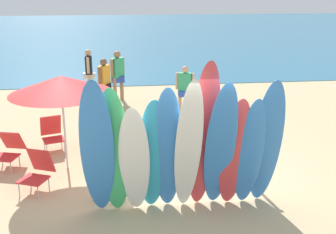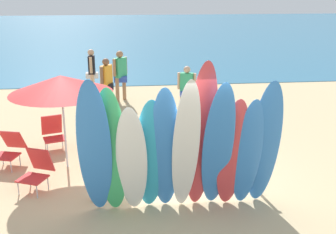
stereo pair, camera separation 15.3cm
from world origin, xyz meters
name	(u,v)px [view 1 (the left image)]	position (x,y,z in m)	size (l,w,h in m)	color
ground	(140,64)	(0.00, 14.00, 0.00)	(60.00, 60.00, 0.00)	tan
ocean_water	(130,31)	(0.00, 29.18, 0.01)	(60.00, 40.00, 0.02)	teal
surfboard_rack	(180,172)	(0.00, 0.00, 0.53)	(3.34, 0.07, 0.66)	brown
surfboard_blue_0	(97,151)	(-1.48, -0.66, 1.30)	(0.56, 0.07, 2.71)	#337AD1
surfboard_green_1	(114,153)	(-1.22, -0.56, 1.21)	(0.54, 0.07, 2.47)	#38B266
surfboard_white_2	(134,161)	(-0.88, -0.58, 1.05)	(0.53, 0.08, 2.16)	white
surfboard_teal_3	(153,156)	(-0.56, -0.51, 1.10)	(0.54, 0.08, 2.25)	#289EC6
surfboard_blue_4	(168,151)	(-0.30, -0.56, 1.21)	(0.52, 0.07, 2.49)	#337AD1
surfboard_white_5	(188,148)	(0.04, -0.66, 1.29)	(0.46, 0.07, 2.67)	white
surfboard_red_6	(203,138)	(0.31, -0.55, 1.41)	(0.52, 0.06, 2.87)	#D13D42
surfboard_blue_7	(220,148)	(0.59, -0.64, 1.26)	(0.53, 0.07, 2.63)	#337AD1
surfboard_red_8	(234,154)	(0.88, -0.55, 1.09)	(0.52, 0.07, 2.22)	#D13D42
surfboard_blue_9	(250,154)	(1.15, -0.55, 1.08)	(0.49, 0.08, 2.21)	#337AD1
surfboard_blue_10	(266,145)	(1.43, -0.57, 1.24)	(0.54, 0.06, 2.57)	#337AD1
beachgoer_by_water	(89,69)	(-2.16, 7.88, 0.98)	(0.44, 0.65, 1.70)	tan
beachgoer_midbeach	(118,73)	(-1.13, 7.07, 1.01)	(0.49, 0.52, 1.76)	#9E704C
beachgoer_strolling	(104,80)	(-1.57, 6.17, 0.96)	(0.43, 0.56, 1.66)	brown
beachgoer_photographing	(185,87)	(0.92, 5.21, 0.89)	(0.56, 0.31, 1.55)	tan
beach_chair_red	(38,170)	(-2.75, 0.64, 0.43)	(0.72, 0.80, 0.83)	#B7B7BC
beach_chair_blue	(52,132)	(-2.78, 2.80, 0.43)	(0.67, 0.76, 0.84)	#B7B7BC
beach_chair_striped	(9,149)	(-3.58, 1.86, 0.42)	(0.68, 0.85, 0.79)	#B7B7BC
beach_umbrella	(61,85)	(-2.30, 1.62, 1.91)	(2.18, 2.18, 2.10)	silver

